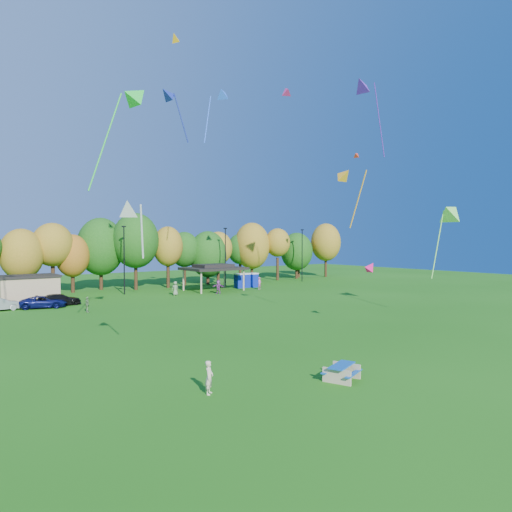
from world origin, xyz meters
TOP-DOWN VIEW (x-y plane):
  - ground at (0.00, 0.00)m, footprint 160.00×160.00m
  - tree_line at (-1.03, 45.51)m, footprint 93.57×10.55m
  - lamp_posts at (2.00, 40.00)m, footprint 64.50×0.25m
  - utility_building at (-10.00, 38.00)m, footprint 6.30×4.30m
  - pavilion at (14.00, 37.00)m, footprint 8.20×6.20m
  - porta_potties at (20.07, 37.45)m, footprint 3.75×1.44m
  - picnic_table at (-2.90, -2.71)m, footprint 2.29×2.10m
  - kite_flyer at (-9.44, -0.40)m, footprint 0.68×0.67m
  - car_c at (-9.37, 33.46)m, footprint 5.01×3.27m
  - car_d at (-7.58, 34.13)m, footprint 4.82×2.59m
  - far_person_1 at (20.12, 34.15)m, footprint 0.76×0.63m
  - far_person_2 at (-6.55, 27.68)m, footprint 0.39×0.92m
  - far_person_4 at (12.32, 33.10)m, footprint 1.33×1.77m
  - far_person_5 at (6.87, 34.94)m, footprint 0.91×0.60m
  - kite_0 at (7.30, 23.99)m, footprint 3.53×3.06m
  - kite_2 at (0.78, 22.67)m, footprint 1.63×1.48m
  - kite_3 at (9.94, 5.80)m, footprint 1.39×1.15m
  - kite_4 at (22.16, 5.67)m, footprint 4.93×2.62m
  - kite_5 at (27.86, 22.66)m, footprint 1.48×1.32m
  - kite_6 at (-11.08, 5.16)m, footprint 1.70×2.23m
  - kite_8 at (-8.34, 10.37)m, footprint 4.45×1.90m
  - kite_11 at (-3.70, 15.40)m, footprint 2.75×1.34m
  - kite_13 at (9.42, 8.20)m, footprint 1.27×3.24m
  - kite_14 at (18.32, 13.91)m, footprint 5.12×2.37m
  - kite_15 at (11.06, 17.84)m, footprint 1.68×1.86m

SIDE VIEW (x-z plane):
  - ground at x=0.00m, z-range 0.00..0.00m
  - picnic_table at x=-2.90m, z-range 0.07..0.87m
  - car_c at x=-9.37m, z-range 0.00..1.28m
  - car_d at x=-7.58m, z-range 0.00..1.33m
  - far_person_2 at x=-6.55m, z-range 0.00..1.56m
  - kite_flyer at x=-9.44m, z-range 0.00..1.58m
  - far_person_1 at x=20.12m, z-range 0.00..1.80m
  - far_person_5 at x=6.87m, z-range 0.00..1.85m
  - far_person_4 at x=12.32m, z-range 0.00..1.86m
  - porta_potties at x=20.07m, z-range 0.01..2.19m
  - utility_building at x=-10.00m, z-range 0.01..3.26m
  - pavilion at x=14.00m, z-range 1.34..5.11m
  - lamp_posts at x=2.00m, z-range 0.36..9.45m
  - kite_3 at x=9.94m, z-range 4.39..5.61m
  - tree_line at x=-1.03m, z-range 0.34..11.49m
  - kite_6 at x=-11.08m, z-range 7.19..10.72m
  - kite_4 at x=22.16m, z-range 5.98..13.95m
  - kite_13 at x=9.42m, z-range 10.06..15.52m
  - kite_8 at x=-8.34m, z-range 12.91..20.40m
  - kite_5 at x=27.86m, z-range 18.13..19.36m
  - kite_11 at x=-3.70m, z-range 16.72..21.18m
  - kite_15 at x=11.06m, z-range 22.00..23.51m
  - kite_0 at x=7.30m, z-range 19.91..26.46m
  - kite_14 at x=18.32m, z-range 19.48..28.10m
  - kite_2 at x=0.78m, z-range 26.56..27.87m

